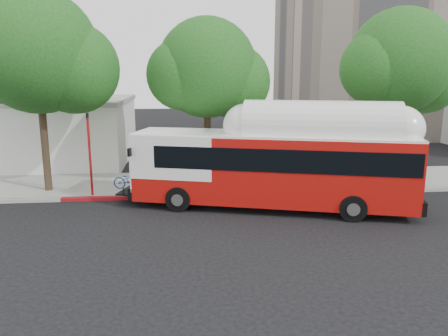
{
  "coord_description": "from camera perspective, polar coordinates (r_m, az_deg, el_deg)",
  "views": [
    {
      "loc": [
        -2.35,
        -16.36,
        5.81
      ],
      "look_at": [
        -0.43,
        3.0,
        1.62
      ],
      "focal_mm": 35.0,
      "sensor_mm": 36.0,
      "label": 1
    }
  ],
  "objects": [
    {
      "name": "street_tree_right",
      "position": [
        25.16,
        22.84,
        12.25
      ],
      "size": [
        6.21,
        5.4,
        9.18
      ],
      "color": "#2D2116",
      "rests_on": "ground"
    },
    {
      "name": "signal_pole",
      "position": [
        21.41,
        -17.12,
        1.6
      ],
      "size": [
        0.12,
        0.38,
        4.07
      ],
      "color": "#A71113",
      "rests_on": "ground"
    },
    {
      "name": "ground",
      "position": [
        17.52,
        2.4,
        -7.21
      ],
      "size": [
        120.0,
        120.0,
        0.0
      ],
      "primitive_type": "plane",
      "color": "black",
      "rests_on": "ground"
    },
    {
      "name": "sidewalk",
      "position": [
        23.69,
        0.21,
        -1.85
      ],
      "size": [
        60.0,
        5.0,
        0.15
      ],
      "primitive_type": "cube",
      "color": "gray",
      "rests_on": "ground"
    },
    {
      "name": "street_tree_left",
      "position": [
        22.79,
        -21.99,
        13.3
      ],
      "size": [
        6.67,
        5.8,
        9.74
      ],
      "color": "#2D2116",
      "rests_on": "ground"
    },
    {
      "name": "red_curb_segment",
      "position": [
        21.07,
        -7.22,
        -3.72
      ],
      "size": [
        10.0,
        0.32,
        0.16
      ],
      "primitive_type": "cube",
      "color": "maroon",
      "rests_on": "ground"
    },
    {
      "name": "low_commercial_bldg",
      "position": [
        32.73,
        -26.54,
        4.46
      ],
      "size": [
        16.2,
        10.2,
        4.25
      ],
      "color": "silver",
      "rests_on": "ground"
    },
    {
      "name": "street_tree_mid",
      "position": [
        22.49,
        -1.2,
        12.4
      ],
      "size": [
        5.75,
        5.0,
        8.62
      ],
      "color": "#2D2116",
      "rests_on": "ground"
    },
    {
      "name": "transit_bus",
      "position": [
        19.08,
        6.5,
        -0.11
      ],
      "size": [
        13.0,
        5.82,
        3.81
      ],
      "rotation": [
        0.0,
        0.0,
        -0.28
      ],
      "color": "#A8100B",
      "rests_on": "ground"
    },
    {
      "name": "curb_strip",
      "position": [
        21.19,
        0.93,
        -3.54
      ],
      "size": [
        60.0,
        0.3,
        0.15
      ],
      "primitive_type": "cube",
      "color": "gray",
      "rests_on": "ground"
    }
  ]
}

